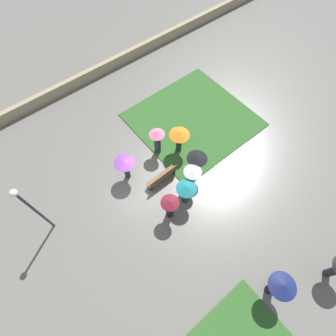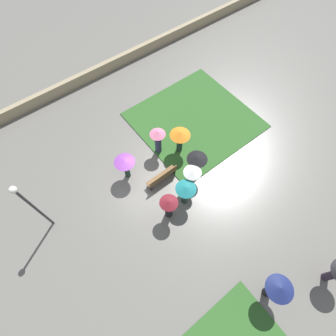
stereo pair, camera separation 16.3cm
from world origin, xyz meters
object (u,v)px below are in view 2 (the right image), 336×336
crowd_person_black (196,163)px  crowd_person_orange (180,137)px  crowd_person_pink (158,138)px  crowd_person_white (192,175)px  park_bench (162,177)px  crowd_person_teal (186,191)px  lamp_post (29,203)px  lone_walker_far_path (277,289)px  crowd_person_purple (125,164)px  crowd_person_maroon (169,206)px

crowd_person_black → crowd_person_orange: size_ratio=1.03×
crowd_person_pink → crowd_person_white: 3.05m
park_bench → crowd_person_white: (-1.03, 1.27, 0.87)m
crowd_person_orange → crowd_person_teal: bearing=-152.5°
lamp_post → crowd_person_orange: size_ratio=2.38×
crowd_person_orange → park_bench: bearing=178.1°
park_bench → crowd_person_white: size_ratio=0.99×
lone_walker_far_path → crowd_person_purple: bearing=44.8°
park_bench → lone_walker_far_path: (-0.31, 7.63, 0.93)m
crowd_person_pink → crowd_person_orange: bearing=71.4°
crowd_person_orange → crowd_person_maroon: size_ratio=1.02×
lamp_post → lone_walker_far_path: (-6.39, 9.15, -1.39)m
lamp_post → crowd_person_pink: bearing=-177.9°
park_bench → crowd_person_black: 2.09m
park_bench → crowd_person_purple: (1.36, -1.50, 0.84)m
crowd_person_pink → crowd_person_teal: crowd_person_pink is taller
lamp_post → crowd_person_pink: 7.30m
crowd_person_maroon → park_bench: bearing=-37.0°
crowd_person_purple → crowd_person_maroon: 3.36m
crowd_person_black → crowd_person_maroon: bearing=-39.9°
crowd_person_white → lone_walker_far_path: bearing=57.3°
crowd_person_black → crowd_person_white: bearing=-27.9°
lamp_post → lone_walker_far_path: size_ratio=2.23×
park_bench → crowd_person_pink: crowd_person_pink is taller
crowd_person_orange → crowd_person_purple: 3.49m
lone_walker_far_path → crowd_person_maroon: bearing=46.6°
park_bench → crowd_person_white: crowd_person_white is taller
lamp_post → crowd_person_purple: size_ratio=2.54×
crowd_person_maroon → crowd_person_white: size_ratio=0.93×
crowd_person_purple → crowd_person_white: 3.66m
lamp_post → crowd_person_black: bearing=163.4°
park_bench → lamp_post: 6.69m
crowd_person_black → crowd_person_white: size_ratio=0.97×
crowd_person_orange → crowd_person_teal: 3.36m
crowd_person_black → crowd_person_pink: 2.68m
crowd_person_maroon → crowd_person_teal: 1.17m
crowd_person_black → crowd_person_pink: crowd_person_pink is taller
park_bench → crowd_person_purple: crowd_person_purple is taller
crowd_person_teal → lone_walker_far_path: (-0.09, 5.90, 0.19)m
crowd_person_purple → lone_walker_far_path: 9.28m
park_bench → lamp_post: bearing=-14.8°
crowd_person_teal → crowd_person_black: bearing=-85.0°
lamp_post → crowd_person_maroon: lamp_post is taller
crowd_person_purple → lone_walker_far_path: (-1.67, 9.13, 0.09)m
crowd_person_black → crowd_person_pink: bearing=-135.7°
lamp_post → crowd_person_black: size_ratio=2.31×
crowd_person_orange → crowd_person_maroon: bearing=-165.1°
crowd_person_pink → crowd_person_teal: 3.61m
lamp_post → crowd_person_orange: 8.31m
park_bench → crowd_person_pink: 2.23m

